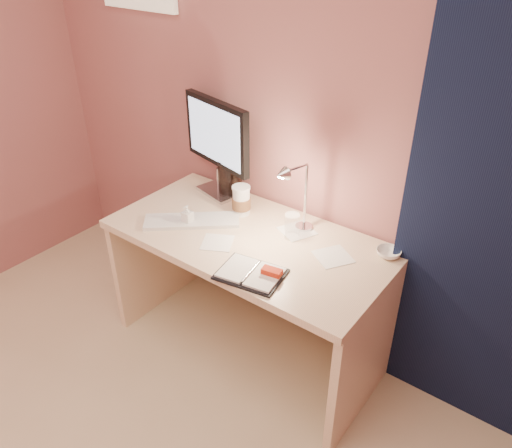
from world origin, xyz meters
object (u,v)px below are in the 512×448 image
Objects in this scene: planner at (253,273)px; desk_lamp at (301,195)px; keyboard at (192,221)px; bowl at (389,253)px; coffee_cup at (241,201)px; monitor at (218,139)px; desk at (258,266)px; clear_cup at (292,226)px; dark_jar at (230,178)px; lotion_bottle at (187,215)px.

desk_lamp is (-0.00, 0.37, 0.22)m from planner.
bowl reaches higher than keyboard.
monitor is at bearing 154.91° from coffee_cup.
planner reaches higher than keyboard.
monitor reaches higher than desk.
monitor is 0.36m from coffee_cup.
clear_cup is (0.17, 0.04, 0.29)m from desk.
dark_jar is at bearing 177.68° from bowl.
lotion_bottle is at bearing -150.73° from desk.
coffee_cup is at bearing -165.37° from desk_lamp.
planner is (0.21, -0.32, 0.24)m from desk.
lotion_bottle is (0.09, -0.36, -0.27)m from monitor.
lotion_bottle is (-0.31, -0.17, 0.28)m from desk.
monitor reaches higher than planner.
clear_cup is at bearing -131.96° from desk_lamp.
dark_jar is (-0.96, 0.04, 0.08)m from bowl.
planner is 0.54m from lotion_bottle.
dark_jar is (-0.56, 0.53, 0.08)m from planner.
bowl is (0.78, 0.10, -0.06)m from coffee_cup.
desk_lamp is at bearing 1.20° from monitor.
monitor is 3.40× the size of coffee_cup.
keyboard is 4.26× the size of bowl.
clear_cup is 0.53m from lotion_bottle.
lotion_bottle is at bearing -62.62° from monitor.
dark_jar reaches higher than bowl.
desk_lamp is (0.37, -0.02, 0.16)m from coffee_cup.
dark_jar is at bearing 56.62° from keyboard.
clear_cup reaches higher than keyboard.
monitor is (-0.40, 0.19, 0.54)m from desk.
dark_jar is 0.51× the size of desk_lamp.
desk is 0.45m from lotion_bottle.
keyboard is 0.59m from desk_lamp.
desk is 2.93× the size of keyboard.
bowl is at bearing -2.32° from dark_jar.
coffee_cup is 0.84× the size of dark_jar.
planner reaches higher than bowl.
clear_cup is 0.17m from desk_lamp.
desk is at bearing -164.43° from bowl.
coffee_cup reaches higher than clear_cup.
bowl is 0.99m from lotion_bottle.
coffee_cup is at bearing 123.64° from planner.
planner is at bearing -58.28° from keyboard.
bowl is 0.60× the size of dark_jar.
coffee_cup is 0.29m from lotion_bottle.
coffee_cup is 1.48× the size of lotion_bottle.
coffee_cup is 1.39× the size of bowl.
dark_jar reaches higher than lotion_bottle.
planner is at bearing -129.97° from bowl.
monitor is 0.85m from planner.
desk is 7.49× the size of dark_jar.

